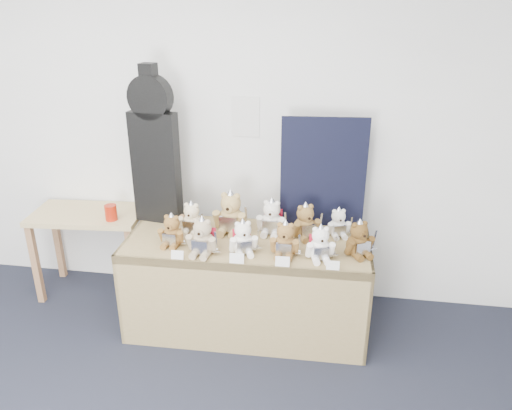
% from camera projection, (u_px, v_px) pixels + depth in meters
% --- Properties ---
extents(room_shell, '(6.00, 6.00, 6.00)m').
position_uv_depth(room_shell, '(245.00, 117.00, 3.70)').
color(room_shell, white).
rests_on(room_shell, floor).
extents(display_table, '(1.72, 0.75, 0.71)m').
position_uv_depth(display_table, '(246.00, 264.00, 3.50)').
color(display_table, olive).
rests_on(display_table, floor).
extents(side_table, '(0.89, 0.54, 0.72)m').
position_uv_depth(side_table, '(89.00, 226.00, 3.99)').
color(side_table, tan).
rests_on(side_table, floor).
extents(guitar_case, '(0.36, 0.15, 1.16)m').
position_uv_depth(guitar_case, '(154.00, 148.00, 3.59)').
color(guitar_case, black).
rests_on(guitar_case, display_table).
extents(navy_board, '(0.61, 0.07, 0.82)m').
position_uv_depth(navy_board, '(323.00, 173.00, 3.57)').
color(navy_board, black).
rests_on(navy_board, display_table).
extents(red_cup, '(0.09, 0.09, 0.12)m').
position_uv_depth(red_cup, '(111.00, 213.00, 3.78)').
color(red_cup, '#AA1E0B').
rests_on(red_cup, side_table).
extents(teddy_front_far_left, '(0.21, 0.17, 0.25)m').
position_uv_depth(teddy_front_far_left, '(172.00, 232.00, 3.39)').
color(teddy_front_far_left, brown).
rests_on(teddy_front_far_left, display_table).
extents(teddy_front_left, '(0.23, 0.20, 0.29)m').
position_uv_depth(teddy_front_left, '(203.00, 238.00, 3.28)').
color(teddy_front_left, tan).
rests_on(teddy_front_left, display_table).
extents(teddy_front_centre, '(0.22, 0.20, 0.26)m').
position_uv_depth(teddy_front_centre, '(243.00, 239.00, 3.29)').
color(teddy_front_centre, white).
rests_on(teddy_front_centre, display_table).
extents(teddy_front_right, '(0.22, 0.18, 0.27)m').
position_uv_depth(teddy_front_right, '(285.00, 241.00, 3.25)').
color(teddy_front_right, olive).
rests_on(teddy_front_right, display_table).
extents(teddy_front_far_right, '(0.22, 0.19, 0.26)m').
position_uv_depth(teddy_front_far_right, '(320.00, 244.00, 3.21)').
color(teddy_front_far_right, white).
rests_on(teddy_front_far_right, display_table).
extents(teddy_front_end, '(0.23, 0.22, 0.27)m').
position_uv_depth(teddy_front_end, '(359.00, 240.00, 3.26)').
color(teddy_front_end, brown).
rests_on(teddy_front_end, display_table).
extents(teddy_back_left, '(0.21, 0.17, 0.26)m').
position_uv_depth(teddy_back_left, '(192.00, 219.00, 3.57)').
color(teddy_back_left, beige).
rests_on(teddy_back_left, display_table).
extents(teddy_back_centre_left, '(0.28, 0.23, 0.34)m').
position_uv_depth(teddy_back_centre_left, '(231.00, 214.00, 3.57)').
color(teddy_back_centre_left, tan).
rests_on(teddy_back_centre_left, display_table).
extents(teddy_back_centre_right, '(0.23, 0.20, 0.29)m').
position_uv_depth(teddy_back_centre_right, '(272.00, 218.00, 3.56)').
color(teddy_back_centre_right, white).
rests_on(teddy_back_centre_right, display_table).
extents(teddy_back_right, '(0.24, 0.23, 0.28)m').
position_uv_depth(teddy_back_right, '(305.00, 223.00, 3.50)').
color(teddy_back_right, olive).
rests_on(teddy_back_right, display_table).
extents(teddy_back_end, '(0.19, 0.18, 0.23)m').
position_uv_depth(teddy_back_end, '(338.00, 224.00, 3.53)').
color(teddy_back_end, white).
rests_on(teddy_back_end, display_table).
extents(teddy_back_far_left, '(0.18, 0.18, 0.23)m').
position_uv_depth(teddy_back_far_left, '(191.00, 218.00, 3.62)').
color(teddy_back_far_left, '#AD7C50').
rests_on(teddy_back_far_left, display_table).
extents(entry_card_a, '(0.08, 0.02, 0.06)m').
position_uv_depth(entry_card_a, '(177.00, 255.00, 3.23)').
color(entry_card_a, silver).
rests_on(entry_card_a, display_table).
extents(entry_card_b, '(0.09, 0.02, 0.07)m').
position_uv_depth(entry_card_b, '(237.00, 258.00, 3.18)').
color(entry_card_b, silver).
rests_on(entry_card_b, display_table).
extents(entry_card_c, '(0.09, 0.02, 0.06)m').
position_uv_depth(entry_card_c, '(282.00, 262.00, 3.14)').
color(entry_card_c, silver).
rests_on(entry_card_c, display_table).
extents(entry_card_d, '(0.08, 0.02, 0.06)m').
position_uv_depth(entry_card_d, '(333.00, 265.00, 3.11)').
color(entry_card_d, silver).
rests_on(entry_card_d, display_table).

